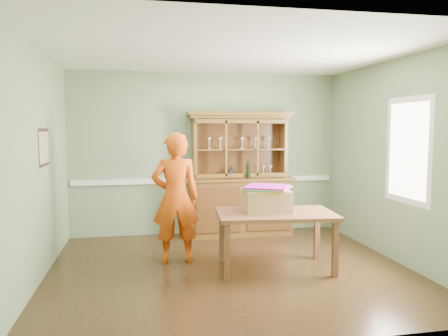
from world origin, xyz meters
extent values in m
plane|color=#422C15|center=(0.00, 0.00, 0.00)|extent=(4.50, 4.50, 0.00)
plane|color=white|center=(0.00, 0.00, 2.70)|extent=(4.50, 4.50, 0.00)
plane|color=gray|center=(0.00, 2.00, 1.35)|extent=(4.50, 0.00, 4.50)
plane|color=gray|center=(-2.25, 0.00, 1.35)|extent=(0.00, 4.00, 4.00)
plane|color=gray|center=(2.25, 0.00, 1.35)|extent=(0.00, 4.00, 4.00)
plane|color=gray|center=(0.00, -2.00, 1.35)|extent=(4.50, 0.00, 4.50)
cube|color=white|center=(0.00, 1.98, 0.90)|extent=(4.41, 0.05, 0.08)
cube|color=#311F13|center=(-2.23, 0.30, 1.55)|extent=(0.03, 0.60, 0.46)
cube|color=#C9B993|center=(-2.22, 0.30, 1.55)|extent=(0.01, 0.52, 0.38)
cube|color=white|center=(2.23, -0.30, 1.50)|extent=(0.03, 0.96, 1.36)
cube|color=white|center=(2.22, -0.30, 1.50)|extent=(0.01, 0.80, 1.20)
cube|color=brown|center=(0.53, 1.75, 0.46)|extent=(1.67, 0.51, 0.93)
cube|color=brown|center=(0.53, 1.74, 0.95)|extent=(1.72, 0.57, 0.04)
cube|color=brown|center=(0.53, 1.98, 1.45)|extent=(1.58, 0.04, 0.97)
cube|color=brown|center=(-0.23, 1.82, 1.45)|extent=(0.06, 0.35, 0.97)
cube|color=brown|center=(1.29, 1.82, 1.45)|extent=(0.06, 0.35, 0.97)
cube|color=brown|center=(0.53, 1.82, 1.96)|extent=(1.67, 0.41, 0.06)
cube|color=brown|center=(0.53, 1.80, 2.02)|extent=(1.74, 0.44, 0.06)
cube|color=brown|center=(0.53, 1.82, 1.43)|extent=(1.46, 0.31, 0.02)
imported|color=#B2B2B7|center=(0.39, 1.82, 1.05)|extent=(0.17, 0.17, 0.18)
imported|color=gold|center=(0.12, 1.82, 0.99)|extent=(0.20, 0.20, 0.05)
cylinder|color=black|center=(0.63, 1.58, 1.11)|extent=(0.06, 0.06, 0.30)
cube|color=brown|center=(0.57, -0.09, 0.70)|extent=(1.53, 1.00, 0.05)
cube|color=brown|center=(-0.11, -0.39, 0.34)|extent=(0.07, 0.07, 0.68)
cube|color=brown|center=(-0.05, 0.32, 0.34)|extent=(0.07, 0.07, 0.68)
cube|color=brown|center=(1.18, -0.51, 0.34)|extent=(0.07, 0.07, 0.68)
cube|color=brown|center=(1.25, 0.21, 0.34)|extent=(0.07, 0.07, 0.68)
cube|color=tan|center=(0.47, 0.00, 0.86)|extent=(0.58, 0.47, 0.27)
cube|color=yellow|center=(0.49, 0.02, 1.00)|extent=(0.71, 0.71, 0.01)
cube|color=green|center=(0.49, 0.02, 1.01)|extent=(0.71, 0.71, 0.01)
cube|color=#30E3DA|center=(0.49, 0.02, 1.02)|extent=(0.71, 0.71, 0.01)
cube|color=pink|center=(0.49, 0.02, 1.03)|extent=(0.71, 0.71, 0.01)
cube|color=#D1204F|center=(0.49, 0.02, 1.04)|extent=(0.71, 0.71, 0.01)
cube|color=#E623D8|center=(0.49, 0.02, 1.05)|extent=(0.71, 0.71, 0.01)
imported|color=#EB530E|center=(-0.65, 0.44, 0.86)|extent=(0.63, 0.42, 1.73)
camera|label=1|loc=(-1.08, -5.28, 1.79)|focal=35.00mm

